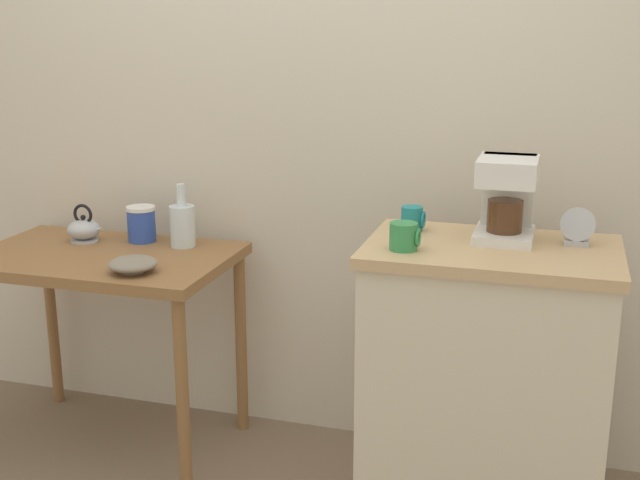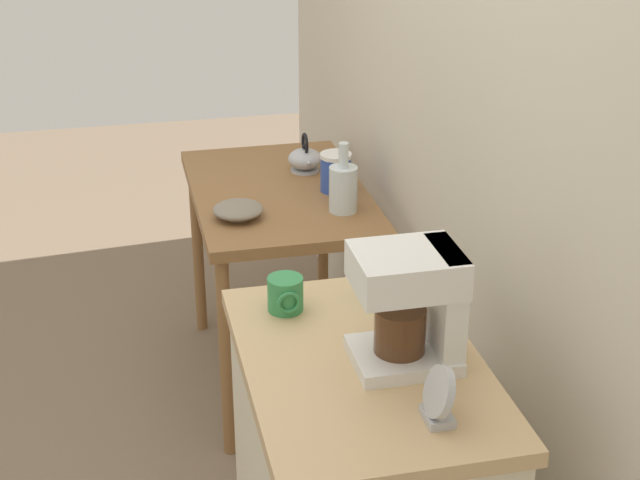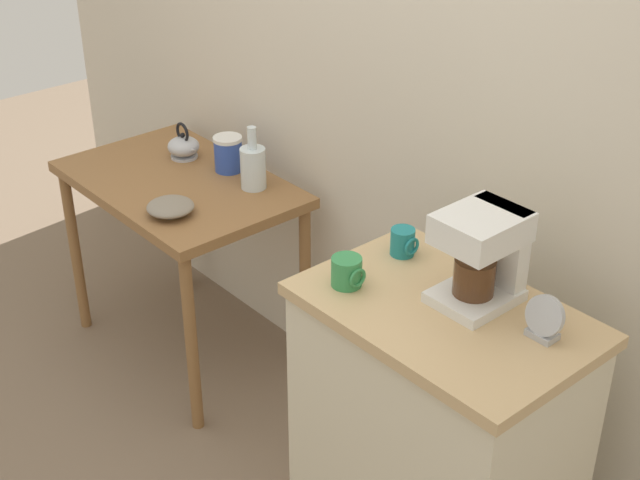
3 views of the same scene
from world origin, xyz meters
The scene contains 10 objects.
back_wall centered at (0.10, 0.46, 1.40)m, with size 4.40×0.10×2.80m, color beige.
wooden_table centered at (-0.69, 0.05, 0.68)m, with size 0.94×0.60×0.78m.
bowl_stoneware centered at (-0.47, -0.12, 0.81)m, with size 0.17×0.17×0.05m.
teakettle centered at (-0.85, 0.18, 0.82)m, with size 0.15×0.13×0.15m.
glass_carafe_vase centered at (-0.45, 0.23, 0.86)m, with size 0.09×0.09×0.24m.
canister_enamel centered at (-0.64, 0.25, 0.84)m, with size 0.11×0.11×0.14m.
coffee_maker centered at (0.74, 0.08, 1.08)m, with size 0.18×0.22×0.26m.
mug_tall_green centered at (0.46, -0.14, 0.98)m, with size 0.09×0.08×0.08m.
mug_dark_teal centered at (0.45, 0.09, 0.98)m, with size 0.08×0.07×0.08m.
table_clock centered at (0.96, 0.06, 0.99)m, with size 0.10×0.05×0.12m.
Camera 2 is at (2.41, -0.50, 2.04)m, focal length 53.78 mm.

